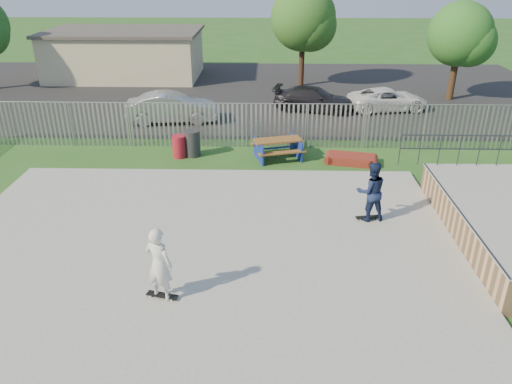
{
  "coord_description": "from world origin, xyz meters",
  "views": [
    {
      "loc": [
        1.92,
        -12.05,
        7.8
      ],
      "look_at": [
        1.58,
        2.0,
        1.1
      ],
      "focal_mm": 35.0,
      "sensor_mm": 36.0,
      "label": 1
    }
  ],
  "objects_px": {
    "car_white": "(388,99)",
    "tree_mid": "(303,18)",
    "car_silver": "(172,108)",
    "trash_bin_red": "(179,147)",
    "tree_right": "(460,34)",
    "car_dark": "(314,99)",
    "skater_white": "(159,264)",
    "skater_navy": "(371,191)",
    "trash_bin_grey": "(192,143)",
    "picnic_table": "(278,149)",
    "funbox": "(351,159)"
  },
  "relations": [
    {
      "from": "skater_navy",
      "to": "car_dark",
      "type": "bearing_deg",
      "value": -96.23
    },
    {
      "from": "funbox",
      "to": "car_silver",
      "type": "distance_m",
      "value": 9.96
    },
    {
      "from": "funbox",
      "to": "skater_navy",
      "type": "bearing_deg",
      "value": -80.34
    },
    {
      "from": "car_silver",
      "to": "car_white",
      "type": "xyz_separation_m",
      "value": [
        11.5,
        2.47,
        -0.15
      ]
    },
    {
      "from": "car_silver",
      "to": "tree_mid",
      "type": "distance_m",
      "value": 11.29
    },
    {
      "from": "funbox",
      "to": "trash_bin_grey",
      "type": "bearing_deg",
      "value": -174.03
    },
    {
      "from": "tree_right",
      "to": "skater_white",
      "type": "xyz_separation_m",
      "value": [
        -13.38,
        -19.56,
        -2.62
      ]
    },
    {
      "from": "trash_bin_red",
      "to": "car_dark",
      "type": "distance_m",
      "value": 9.49
    },
    {
      "from": "trash_bin_grey",
      "to": "car_silver",
      "type": "bearing_deg",
      "value": 109.9
    },
    {
      "from": "car_silver",
      "to": "skater_white",
      "type": "height_order",
      "value": "skater_white"
    },
    {
      "from": "trash_bin_red",
      "to": "tree_right",
      "type": "relative_size",
      "value": 0.17
    },
    {
      "from": "picnic_table",
      "to": "car_white",
      "type": "bearing_deg",
      "value": 34.67
    },
    {
      "from": "car_dark",
      "to": "tree_mid",
      "type": "relative_size",
      "value": 0.7
    },
    {
      "from": "skater_navy",
      "to": "car_silver",
      "type": "bearing_deg",
      "value": -61.71
    },
    {
      "from": "trash_bin_red",
      "to": "trash_bin_grey",
      "type": "height_order",
      "value": "trash_bin_grey"
    },
    {
      "from": "trash_bin_red",
      "to": "car_dark",
      "type": "bearing_deg",
      "value": 48.78
    },
    {
      "from": "car_white",
      "to": "tree_mid",
      "type": "height_order",
      "value": "tree_mid"
    },
    {
      "from": "picnic_table",
      "to": "trash_bin_grey",
      "type": "height_order",
      "value": "trash_bin_grey"
    },
    {
      "from": "funbox",
      "to": "car_silver",
      "type": "relative_size",
      "value": 0.42
    },
    {
      "from": "trash_bin_red",
      "to": "car_silver",
      "type": "relative_size",
      "value": 0.21
    },
    {
      "from": "funbox",
      "to": "car_white",
      "type": "relative_size",
      "value": 0.45
    },
    {
      "from": "skater_white",
      "to": "car_dark",
      "type": "bearing_deg",
      "value": -82.76
    },
    {
      "from": "car_silver",
      "to": "tree_right",
      "type": "bearing_deg",
      "value": -79.46
    },
    {
      "from": "trash_bin_grey",
      "to": "car_white",
      "type": "height_order",
      "value": "car_white"
    },
    {
      "from": "trash_bin_grey",
      "to": "car_dark",
      "type": "height_order",
      "value": "car_dark"
    },
    {
      "from": "trash_bin_grey",
      "to": "picnic_table",
      "type": "bearing_deg",
      "value": -2.96
    },
    {
      "from": "car_dark",
      "to": "skater_navy",
      "type": "height_order",
      "value": "skater_navy"
    },
    {
      "from": "car_dark",
      "to": "car_white",
      "type": "distance_m",
      "value": 4.1
    },
    {
      "from": "funbox",
      "to": "trash_bin_grey",
      "type": "distance_m",
      "value": 6.7
    },
    {
      "from": "car_white",
      "to": "skater_navy",
      "type": "bearing_deg",
      "value": 155.9
    },
    {
      "from": "trash_bin_red",
      "to": "car_white",
      "type": "bearing_deg",
      "value": 35.33
    },
    {
      "from": "tree_mid",
      "to": "tree_right",
      "type": "relative_size",
      "value": 1.13
    },
    {
      "from": "skater_navy",
      "to": "trash_bin_red",
      "type": "bearing_deg",
      "value": -48.35
    },
    {
      "from": "picnic_table",
      "to": "car_silver",
      "type": "xyz_separation_m",
      "value": [
        -5.32,
        4.87,
        0.35
      ]
    },
    {
      "from": "car_dark",
      "to": "tree_mid",
      "type": "distance_m",
      "value": 6.86
    },
    {
      "from": "car_silver",
      "to": "car_dark",
      "type": "distance_m",
      "value": 7.75
    },
    {
      "from": "car_silver",
      "to": "car_dark",
      "type": "bearing_deg",
      "value": -79.67
    },
    {
      "from": "car_dark",
      "to": "tree_right",
      "type": "distance_m",
      "value": 9.24
    },
    {
      "from": "trash_bin_grey",
      "to": "tree_right",
      "type": "height_order",
      "value": "tree_right"
    },
    {
      "from": "picnic_table",
      "to": "trash_bin_grey",
      "type": "bearing_deg",
      "value": 161.78
    },
    {
      "from": "trash_bin_grey",
      "to": "car_white",
      "type": "bearing_deg",
      "value": 36.11
    },
    {
      "from": "car_white",
      "to": "tree_mid",
      "type": "xyz_separation_m",
      "value": [
        -4.46,
        5.65,
        3.6
      ]
    },
    {
      "from": "tree_right",
      "to": "picnic_table",
      "type": "bearing_deg",
      "value": -136.81
    },
    {
      "from": "funbox",
      "to": "tree_right",
      "type": "height_order",
      "value": "tree_right"
    },
    {
      "from": "car_dark",
      "to": "tree_right",
      "type": "bearing_deg",
      "value": -59.31
    },
    {
      "from": "funbox",
      "to": "trash_bin_grey",
      "type": "height_order",
      "value": "trash_bin_grey"
    },
    {
      "from": "funbox",
      "to": "tree_right",
      "type": "distance_m",
      "value": 13.13
    },
    {
      "from": "trash_bin_grey",
      "to": "tree_mid",
      "type": "xyz_separation_m",
      "value": [
        5.35,
        12.8,
        3.67
      ]
    },
    {
      "from": "picnic_table",
      "to": "car_white",
      "type": "height_order",
      "value": "car_white"
    },
    {
      "from": "tree_mid",
      "to": "skater_white",
      "type": "xyz_separation_m",
      "value": [
        -4.71,
        -22.8,
        -3.1
      ]
    }
  ]
}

